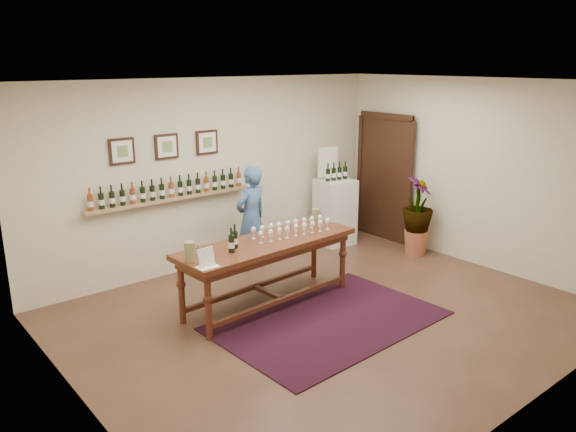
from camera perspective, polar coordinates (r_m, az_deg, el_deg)
ground at (r=7.04m, az=4.21°, el=-10.02°), size 6.00×6.00×0.00m
room_shell at (r=9.36m, az=5.88°, el=3.68°), size 6.00×6.00×6.00m
rug at (r=6.89m, az=4.11°, el=-10.54°), size 2.73×1.88×0.01m
tasting_table at (r=7.05m, az=-2.08°, el=-3.52°), size 2.46×0.89×0.86m
table_glasses at (r=7.24m, az=0.38°, el=-1.24°), size 1.21×0.40×0.16m
table_bottles at (r=6.65m, az=-5.60°, el=-2.18°), size 0.31×0.20×0.32m
pitcher_left at (r=6.36m, az=-9.94°, el=-3.60°), size 0.15×0.15×0.23m
pitcher_right at (r=7.76m, az=2.80°, el=0.03°), size 0.12×0.12×0.19m
menu_card at (r=6.18m, az=-8.30°, el=-4.18°), size 0.23×0.17×0.21m
display_pedestal at (r=9.53m, az=4.78°, el=0.43°), size 0.61×0.61×1.11m
pedestal_bottles at (r=9.36m, az=4.96°, el=4.62°), size 0.33×0.12×0.32m
info_sign at (r=9.50m, az=4.07°, el=5.50°), size 0.40×0.07×0.55m
potted_plant at (r=9.13m, az=13.00°, el=-0.02°), size 0.80×0.80×1.10m
person at (r=8.29m, az=-3.75°, el=-0.24°), size 0.63×0.47×1.56m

